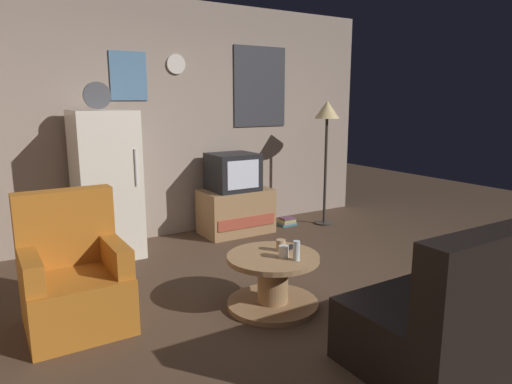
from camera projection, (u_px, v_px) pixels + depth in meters
ground_plane at (308, 304)px, 3.65m from camera, size 12.00×12.00×0.00m
wall_with_art at (183, 120)px, 5.43m from camera, size 5.20×0.12×2.72m
fridge at (106, 184)px, 4.65m from camera, size 0.60×0.62×1.77m
tv_stand at (236, 211)px, 5.57m from camera, size 0.84×0.53×0.54m
crt_tv at (233, 172)px, 5.45m from camera, size 0.54×0.51×0.44m
standing_lamp at (327, 119)px, 5.76m from camera, size 0.32×0.32×1.59m
coffee_table at (273, 281)px, 3.57m from camera, size 0.72×0.72×0.42m
wine_glass at (296, 251)px, 3.41m from camera, size 0.05×0.05×0.15m
mug_ceramic_white at (284, 251)px, 3.48m from camera, size 0.08×0.08×0.09m
mug_ceramic_tan at (281, 245)px, 3.63m from camera, size 0.08×0.08×0.09m
remote_control at (288, 248)px, 3.66m from camera, size 0.16×0.09×0.02m
armchair at (74, 280)px, 3.26m from camera, size 0.68×0.68×0.96m
couch at (481, 307)px, 2.89m from camera, size 1.70×0.80×0.92m
book_stack at (287, 222)px, 5.92m from camera, size 0.22×0.15×0.11m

